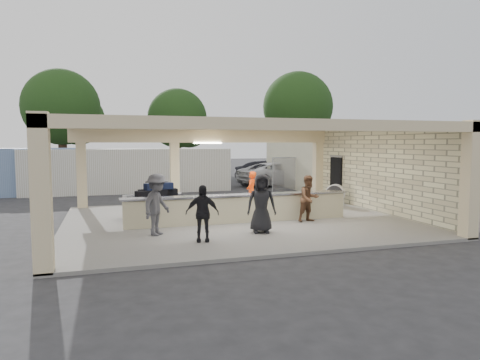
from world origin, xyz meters
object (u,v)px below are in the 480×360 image
object	(u,v)px
baggage_counter	(240,208)
passenger_a	(309,199)
passenger_d	(261,203)
car_white_a	(278,174)
luggage_cart	(156,199)
container_white	(130,171)
drum_fan	(335,194)
car_dark	(269,171)
baggage_handler	(251,191)
passenger_c	(157,204)
car_white_b	(345,172)
passenger_b	(202,213)

from	to	relation	value
baggage_counter	passenger_a	world-z (taller)	passenger_a
passenger_d	car_white_a	world-z (taller)	passenger_d
luggage_cart	passenger_d	world-z (taller)	passenger_d
car_white_a	container_white	bearing A→B (deg)	82.42
drum_fan	car_dark	xyz separation A→B (m)	(1.64, 12.47, 0.19)
luggage_cart	passenger_a	xyz separation A→B (m)	(5.10, -2.19, 0.11)
luggage_cart	passenger_a	world-z (taller)	passenger_a
baggage_counter	passenger_a	distance (m)	2.47
drum_fan	baggage_handler	size ratio (longest dim) A/B	0.58
passenger_c	car_dark	bearing A→B (deg)	6.90
passenger_c	car_white_b	size ratio (longest dim) A/B	0.40
car_white_a	passenger_b	bearing A→B (deg)	137.20
drum_fan	passenger_d	size ratio (longest dim) A/B	0.51
passenger_b	passenger_d	size ratio (longest dim) A/B	0.88
drum_fan	car_dark	world-z (taller)	car_dark
passenger_b	car_dark	distance (m)	19.71
passenger_b	container_white	bearing A→B (deg)	107.86
passenger_b	passenger_c	distance (m)	1.66
baggage_counter	car_white_b	bearing A→B (deg)	47.66
passenger_a	container_white	bearing A→B (deg)	103.54
passenger_a	passenger_b	world-z (taller)	passenger_a
passenger_d	car_dark	world-z (taller)	passenger_d
drum_fan	passenger_a	size ratio (longest dim) A/B	0.57
baggage_counter	car_dark	size ratio (longest dim) A/B	1.73
luggage_cart	car_white_b	xyz separation A→B (m)	(15.23, 12.20, -0.08)
passenger_a	container_white	world-z (taller)	container_white
luggage_cart	baggage_handler	distance (m)	3.98
baggage_counter	passenger_c	bearing A→B (deg)	-156.33
drum_fan	passenger_d	xyz separation A→B (m)	(-5.18, -4.53, 0.41)
car_white_b	car_white_a	bearing A→B (deg)	118.01
drum_fan	passenger_c	size ratio (longest dim) A/B	0.50
baggage_handler	passenger_a	xyz separation A→B (m)	(1.18, -2.86, 0.01)
baggage_counter	luggage_cart	bearing A→B (deg)	151.36
baggage_handler	car_white_a	xyz separation A→B (m)	(5.45, 10.37, -0.13)
baggage_counter	container_white	world-z (taller)	container_white
drum_fan	car_white_b	bearing A→B (deg)	99.59
drum_fan	passenger_a	bearing A→B (deg)	-89.07
baggage_counter	car_white_a	size ratio (longest dim) A/B	1.49
passenger_a	passenger_c	distance (m)	5.42
car_dark	car_white_a	bearing A→B (deg)	-156.02
drum_fan	car_white_b	xyz separation A→B (m)	(7.19, 11.09, 0.13)
passenger_c	passenger_d	size ratio (longest dim) A/B	1.02
baggage_counter	baggage_handler	bearing A→B (deg)	61.57
passenger_b	passenger_c	world-z (taller)	passenger_c
car_white_a	car_white_b	size ratio (longest dim) A/B	1.18
passenger_c	drum_fan	bearing A→B (deg)	-26.51
drum_fan	passenger_d	bearing A→B (deg)	-96.26
luggage_cart	drum_fan	size ratio (longest dim) A/B	2.57
container_white	car_dark	bearing A→B (deg)	18.79
luggage_cart	baggage_handler	size ratio (longest dim) A/B	1.49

